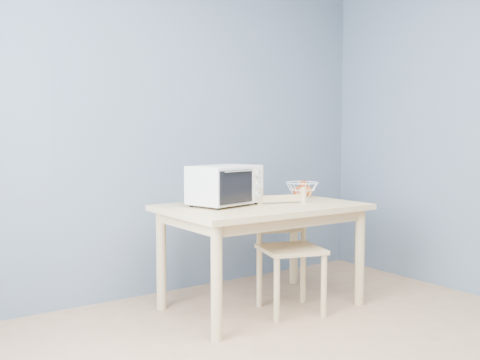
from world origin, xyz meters
TOP-DOWN VIEW (x-y plane):
  - room at (0.00, 0.00)m, footprint 4.01×4.51m
  - dining_table at (0.44, 1.49)m, footprint 1.40×0.90m
  - toaster_oven at (0.17, 1.59)m, footprint 0.55×0.46m
  - fruit_basket at (0.99, 1.69)m, footprint 0.33×0.33m
  - dining_chair at (0.56, 1.33)m, footprint 0.51×0.51m

SIDE VIEW (x-z plane):
  - dining_chair at x=0.56m, z-range -0.01..0.86m
  - dining_table at x=0.44m, z-range 0.27..1.02m
  - fruit_basket at x=0.99m, z-range 0.75..0.88m
  - toaster_oven at x=0.17m, z-range 0.76..1.04m
  - room at x=0.00m, z-range -0.01..2.61m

